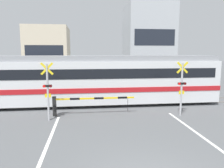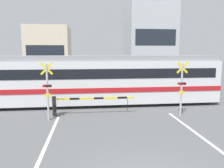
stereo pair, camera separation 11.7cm
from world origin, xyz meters
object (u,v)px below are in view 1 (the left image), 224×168
(crossing_barrier_near, at_px, (78,102))
(crossing_signal_left, at_px, (48,89))
(commuter_train, at_px, (66,79))
(crossing_signal_right, at_px, (182,86))
(crossing_barrier_far, at_px, (132,86))

(crossing_barrier_near, xyz_separation_m, crossing_signal_left, (-1.55, -0.83, 0.94))
(commuter_train, xyz_separation_m, crossing_signal_left, (-0.68, -3.58, -0.10))
(commuter_train, relative_size, crossing_barrier_near, 4.42)
(crossing_signal_left, bearing_deg, crossing_signal_right, 0.00)
(commuter_train, distance_m, crossing_barrier_far, 5.99)
(commuter_train, height_order, crossing_barrier_far, commuter_train)
(crossing_barrier_far, bearing_deg, commuter_train, -153.60)
(crossing_barrier_near, height_order, crossing_barrier_far, same)
(crossing_barrier_near, bearing_deg, commuter_train, 107.43)
(crossing_barrier_far, distance_m, crossing_signal_right, 6.46)
(crossing_signal_left, bearing_deg, crossing_barrier_near, 28.12)
(commuter_train, distance_m, crossing_barrier_near, 3.07)
(crossing_barrier_near, relative_size, crossing_signal_right, 1.52)
(crossing_barrier_far, xyz_separation_m, crossing_signal_right, (1.55, -6.20, 0.94))
(commuter_train, height_order, crossing_signal_right, commuter_train)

